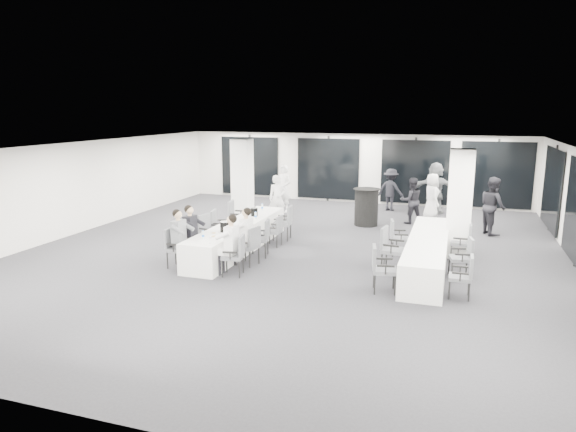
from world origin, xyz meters
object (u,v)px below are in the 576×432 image
Objects in this scene: chair_main_left_second at (187,240)px; ice_bucket_near at (225,227)px; chair_main_left_near at (175,245)px; chair_side_right_near at (464,274)px; chair_side_left_near at (381,266)px; chair_main_right_mid at (262,236)px; standing_guest_g at (284,185)px; chair_main_right_near at (236,253)px; chair_main_right_far at (285,221)px; chair_side_left_far at (397,235)px; standing_guest_b at (411,198)px; chair_main_right_fourth at (276,229)px; ice_bucket_far at (254,212)px; chair_side_right_far at (464,240)px; chair_main_left_mid at (208,230)px; standing_guest_h at (493,202)px; standing_guest_f at (435,185)px; standing_guest_c at (391,187)px; banquet_table_side at (427,253)px; chair_side_left_mid at (390,246)px; standing_guest_e at (432,194)px; chair_main_left_fourth at (218,224)px; banquet_table_main at (239,237)px; chair_main_left_far at (236,215)px; chair_main_right_second at (250,244)px; chair_side_right_mid at (464,255)px.

ice_bucket_near is at bearing 96.58° from chair_main_left_second.
chair_main_left_near reaches higher than chair_side_right_near.
chair_main_left_second is 5.03m from chair_side_left_near.
standing_guest_g reaches higher than chair_main_right_mid.
chair_main_right_far is at bearing -10.75° from chair_main_right_near.
chair_side_left_far is 0.53× the size of standing_guest_b.
ice_bucket_far is at bearing 68.70° from chair_main_right_fourth.
chair_side_right_far is 4.35m from standing_guest_b.
chair_main_left_near is at bearing 74.69° from chair_main_right_near.
standing_guest_h is at bearing 132.18° from chair_main_left_mid.
standing_guest_f is at bearing 145.70° from chair_main_left_near.
standing_guest_c is at bearing 162.79° from chair_main_left_mid.
chair_side_right_near is at bearing -65.93° from banquet_table_side.
ice_bucket_far is (-5.76, 0.14, 0.32)m from chair_side_right_far.
standing_guest_f reaches higher than ice_bucket_far.
ice_bucket_near reaches higher than chair_side_right_far.
chair_main_left_mid is 1.30m from ice_bucket_near.
chair_side_left_near reaches higher than chair_main_left_mid.
chair_side_left_mid is (3.32, -1.21, 0.10)m from chair_main_right_fourth.
standing_guest_e is (-1.05, 7.70, 0.40)m from chair_side_right_near.
chair_main_left_fourth is 5.00m from chair_side_left_far.
chair_side_left_mid is at bearing -7.19° from banquet_table_main.
chair_main_right_mid is at bearing 72.63° from chair_side_right_near.
standing_guest_g reaches higher than ice_bucket_far.
chair_main_left_far is at bearing -74.94° from standing_guest_g.
chair_side_left_far is at bearing 24.75° from ice_bucket_near.
ice_bucket_near is at bearing 118.73° from chair_main_right_mid.
chair_side_right_far is at bearing -0.52° from chair_side_right_near.
standing_guest_e is (-1.06, 4.93, 0.36)m from chair_side_right_far.
standing_guest_h is (5.81, 2.63, 0.43)m from chair_main_right_far.
standing_guest_h is at bearing -8.29° from chair_side_right_near.
standing_guest_f is (0.06, 1.09, 0.17)m from standing_guest_e.
chair_main_right_second is (-4.15, -1.15, 0.18)m from banquet_table_side.
chair_side_right_far is 7.85m from standing_guest_g.
standing_guest_g is at bearing 12.74° from standing_guest_f.
chair_main_right_far reaches higher than chair_main_right_near.
standing_guest_b reaches higher than chair_side_left_far.
chair_main_right_far reaches higher than ice_bucket_far.
chair_main_left_second reaches higher than banquet_table_side.
standing_guest_f is 8.12× the size of ice_bucket_near.
chair_main_left_second is 5.44m from chair_side_left_far.
standing_guest_c is (2.38, 8.97, 0.36)m from chair_main_right_near.
chair_main_left_far is 1.09× the size of chair_side_left_far.
ice_bucket_far is (-4.10, 0.17, 0.33)m from chair_side_left_far.
chair_main_right_near is at bearing -154.45° from banquet_table_side.
chair_main_right_mid is 3.67× the size of ice_bucket_near.
ice_bucket_far is (-0.77, 0.33, 0.37)m from chair_main_right_fourth.
standing_guest_f is (5.66, 5.19, 0.49)m from chair_main_left_far.
chair_side_left_far is 2.16m from chair_side_right_mid.
chair_main_right_fourth is at bearing 54.82° from standing_guest_f.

